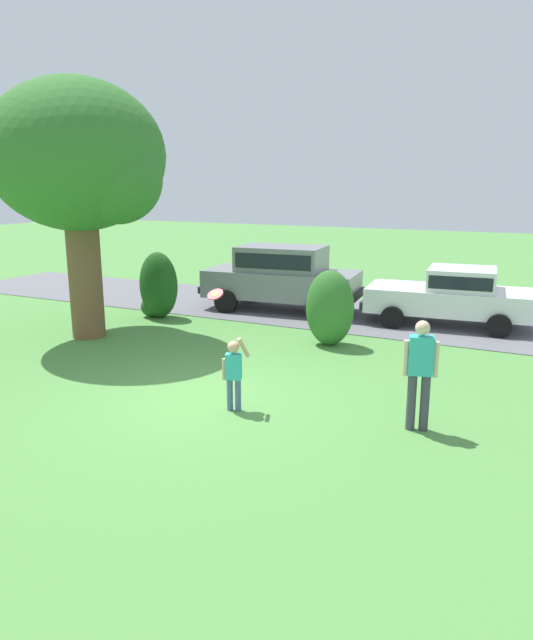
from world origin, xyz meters
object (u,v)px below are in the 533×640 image
at_px(frisbee, 215,294).
at_px(adult_onlooker, 420,369).
at_px(oak_tree_large, 83,165).
at_px(child_thrower, 234,370).
at_px(parked_suv, 282,275).
at_px(parked_sedan, 452,294).

bearing_deg(frisbee, adult_onlooker, 4.58).
height_order(oak_tree_large, child_thrower, oak_tree_large).
bearing_deg(child_thrower, parked_suv, 108.96).
xyz_separation_m(child_thrower, adult_onlooker, (2.93, 0.55, 0.27)).
distance_m(oak_tree_large, adult_onlooker, 9.38).
distance_m(oak_tree_large, child_thrower, 7.15).
distance_m(parked_suv, frisbee, 7.62).
xyz_separation_m(oak_tree_large, child_thrower, (5.60, -2.83, -3.43)).
relative_size(parked_suv, frisbee, 16.70).
relative_size(oak_tree_large, frisbee, 21.06).
distance_m(parked_sedan, parked_suv, 4.88).
relative_size(parked_sedan, adult_onlooker, 2.61).
bearing_deg(adult_onlooker, parked_sedan, 95.15).
relative_size(parked_sedan, child_thrower, 3.53).
bearing_deg(oak_tree_large, parked_suv, 57.57).
xyz_separation_m(parked_suv, adult_onlooker, (5.53, -7.00, -0.09)).
distance_m(oak_tree_large, parked_suv, 6.39).
height_order(child_thrower, adult_onlooker, adult_onlooker).
relative_size(parked_sedan, frisbee, 15.66).
height_order(parked_sedan, adult_onlooker, adult_onlooker).
bearing_deg(parked_suv, parked_sedan, 2.96).
distance_m(parked_suv, child_thrower, 8.00).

